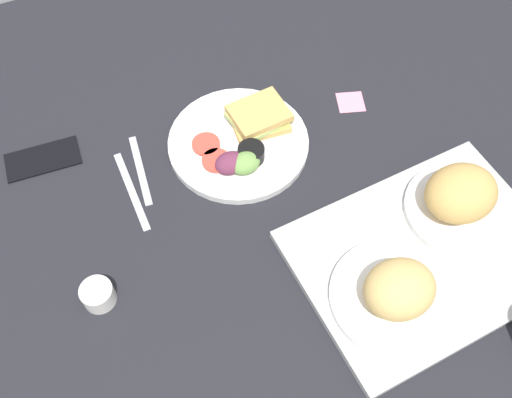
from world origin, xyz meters
TOP-DOWN VIEW (x-y plane):
  - ground_plane at (0.00, 0.00)cm, footprint 190.00×150.00cm
  - serving_tray at (-21.66, 23.96)cm, footprint 47.14×35.98cm
  - bread_plate_near at (-30.99, 18.47)cm, footprint 20.10×20.10cm
  - bread_plate_far at (-11.57, 29.33)cm, footprint 21.30×21.30cm
  - plate_with_salad at (-1.50, -12.01)cm, footprint 28.16×28.16cm
  - espresso_cup at (33.51, 8.76)cm, footprint 5.60×5.60cm
  - fork at (19.16, -14.43)cm, footprint 3.18×17.05cm
  - knife at (22.16, -10.43)cm, footprint 1.65×19.02cm
  - cell_phone at (36.13, -24.63)cm, footprint 14.82×8.08cm
  - sticky_note at (-27.13, -13.64)cm, footprint 7.04×7.04cm

SIDE VIEW (x-z plane):
  - ground_plane at x=0.00cm, z-range -3.00..0.00cm
  - sticky_note at x=-27.13cm, z-range 0.00..0.12cm
  - fork at x=19.16cm, z-range 0.00..0.50cm
  - knife at x=22.16cm, z-range 0.00..0.50cm
  - cell_phone at x=36.13cm, z-range 0.00..0.80cm
  - serving_tray at x=-21.66cm, z-range 0.00..1.60cm
  - plate_with_salad at x=-1.50cm, z-range -0.98..4.42cm
  - espresso_cup at x=33.51cm, z-range 0.00..4.00cm
  - bread_plate_far at x=-11.57cm, z-range 0.46..10.06cm
  - bread_plate_near at x=-30.99cm, z-range 0.76..11.15cm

